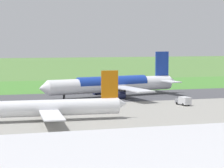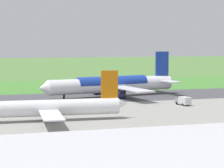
# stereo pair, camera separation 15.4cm
# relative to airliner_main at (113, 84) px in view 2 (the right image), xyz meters

# --- Properties ---
(ground_plane) EXTENTS (800.00, 800.00, 0.00)m
(ground_plane) POSITION_rel_airliner_main_xyz_m (1.99, 0.08, -4.35)
(ground_plane) COLOR #547F3D
(runway_asphalt) EXTENTS (600.00, 30.41, 0.06)m
(runway_asphalt) POSITION_rel_airliner_main_xyz_m (1.99, 0.08, -4.32)
(runway_asphalt) COLOR #47474C
(runway_asphalt) RESTS_ON ground
(apron_concrete) EXTENTS (440.00, 110.00, 0.05)m
(apron_concrete) POSITION_rel_airliner_main_xyz_m (1.99, 50.67, -4.33)
(apron_concrete) COLOR gray
(apron_concrete) RESTS_ON ground
(grass_verge_foreground) EXTENTS (600.00, 80.00, 0.04)m
(grass_verge_foreground) POSITION_rel_airliner_main_xyz_m (1.99, -32.90, -4.33)
(grass_verge_foreground) COLOR #478534
(grass_verge_foreground) RESTS_ON ground
(airliner_main) EXTENTS (53.80, 44.31, 15.88)m
(airliner_main) POSITION_rel_airliner_main_xyz_m (0.00, 0.00, 0.00)
(airliner_main) COLOR white
(airliner_main) RESTS_ON ground
(airliner_parked_mid) EXTENTS (41.93, 34.27, 12.24)m
(airliner_parked_mid) POSITION_rel_airliner_main_xyz_m (29.62, 43.44, -1.01)
(airliner_parked_mid) COLOR white
(airliner_parked_mid) RESTS_ON ground
(service_truck_baggage) EXTENTS (3.19, 6.10, 2.65)m
(service_truck_baggage) POSITION_rel_airliner_main_xyz_m (-14.72, 27.35, -2.95)
(service_truck_baggage) COLOR gray
(service_truck_baggage) RESTS_ON ground
(service_car_followme) EXTENTS (4.55, 3.02, 1.62)m
(service_car_followme) POSITION_rel_airliner_main_xyz_m (11.34, 29.23, -3.51)
(service_car_followme) COLOR silver
(service_car_followme) RESTS_ON ground
(no_stopping_sign) EXTENTS (0.60, 0.10, 2.75)m
(no_stopping_sign) POSITION_rel_airliner_main_xyz_m (11.04, -30.66, -2.72)
(no_stopping_sign) COLOR slate
(no_stopping_sign) RESTS_ON ground
(traffic_cone_orange) EXTENTS (0.40, 0.40, 0.55)m
(traffic_cone_orange) POSITION_rel_airliner_main_xyz_m (18.34, -33.65, -4.08)
(traffic_cone_orange) COLOR orange
(traffic_cone_orange) RESTS_ON ground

